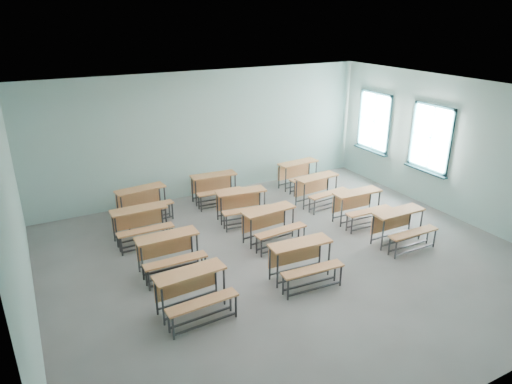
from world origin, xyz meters
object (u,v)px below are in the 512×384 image
desk_unit_r3c2 (300,171)px  desk_unit_r2c2 (319,186)px  desk_unit_r1c0 (169,249)px  desk_unit_r3c0 (143,199)px  desk_unit_r1c1 (271,221)px  desk_unit_r2c1 (242,202)px  desk_unit_r0c2 (401,223)px  desk_unit_r2c0 (141,220)px  desk_unit_r3c1 (215,184)px  desk_unit_r0c1 (303,257)px  desk_unit_r0c0 (193,287)px  desk_unit_r1c2 (360,202)px

desk_unit_r3c2 → desk_unit_r2c2: bearing=-105.3°
desk_unit_r1c0 → desk_unit_r3c0: same height
desk_unit_r1c0 → desk_unit_r1c1: size_ratio=0.96×
desk_unit_r2c1 → desk_unit_r0c2: bearing=-39.6°
desk_unit_r2c0 → desk_unit_r3c1: same height
desk_unit_r1c0 → desk_unit_r3c1: 3.39m
desk_unit_r0c2 → desk_unit_r2c0: size_ratio=1.00×
desk_unit_r3c2 → desk_unit_r3c1: bearing=171.9°
desk_unit_r3c0 → desk_unit_r3c2: 4.32m
desk_unit_r0c1 → desk_unit_r3c0: 4.37m
desk_unit_r2c1 → desk_unit_r0c0: bearing=-121.8°
desk_unit_r1c0 → desk_unit_r1c1: (2.24, 0.16, 0.00)m
desk_unit_r3c0 → desk_unit_r3c1: (1.86, 0.10, 0.00)m
desk_unit_r2c2 → desk_unit_r3c2: size_ratio=1.01×
desk_unit_r0c0 → desk_unit_r3c2: (4.58, 3.94, 0.00)m
desk_unit_r1c0 → desk_unit_r1c1: bearing=4.2°
desk_unit_r1c1 → desk_unit_r3c1: 2.54m
desk_unit_r0c0 → desk_unit_r2c1: bearing=47.8°
desk_unit_r1c2 → desk_unit_r3c1: (-2.45, 2.62, 0.00)m
desk_unit_r3c2 → desk_unit_r0c0: bearing=-144.2°
desk_unit_r0c1 → desk_unit_r3c2: size_ratio=0.99×
desk_unit_r0c0 → desk_unit_r1c1: (2.30, 1.54, 0.00)m
desk_unit_r0c1 → desk_unit_r0c2: 2.57m
desk_unit_r1c0 → desk_unit_r0c2: bearing=-14.2°
desk_unit_r0c0 → desk_unit_r2c2: bearing=28.9°
desk_unit_r2c0 → desk_unit_r1c2: bearing=-16.5°
desk_unit_r0c0 → desk_unit_r0c1: size_ratio=1.00×
desk_unit_r2c0 → desk_unit_r3c0: (0.34, 1.14, 0.00)m
desk_unit_r1c1 → desk_unit_r2c0: size_ratio=1.04×
desk_unit_r0c1 → desk_unit_r2c0: size_ratio=1.04×
desk_unit_r0c1 → desk_unit_r2c2: (2.29, 2.73, 0.00)m
desk_unit_r0c0 → desk_unit_r0c2: size_ratio=1.03×
desk_unit_r2c0 → desk_unit_r3c1: 2.53m
desk_unit_r1c0 → desk_unit_r2c2: size_ratio=0.94×
desk_unit_r2c2 → desk_unit_r1c2: bearing=-86.7°
desk_unit_r2c1 → desk_unit_r1c1: bearing=-79.5°
desk_unit_r2c0 → desk_unit_r2c2: same height
desk_unit_r0c1 → desk_unit_r1c0: bearing=148.9°
desk_unit_r0c0 → desk_unit_r1c0: same height
desk_unit_r0c1 → desk_unit_r3c2: bearing=61.0°
desk_unit_r1c1 → desk_unit_r3c0: 3.18m
desk_unit_r0c2 → desk_unit_r1c0: size_ratio=1.00×
desk_unit_r0c2 → desk_unit_r2c1: bearing=133.6°
desk_unit_r2c2 → desk_unit_r1c0: bearing=-168.7°
desk_unit_r1c1 → desk_unit_r3c0: same height
desk_unit_r1c2 → desk_unit_r3c1: same height
desk_unit_r0c1 → desk_unit_r1c0: (-2.01, 1.39, 0.00)m
desk_unit_r3c2 → desk_unit_r0c1: bearing=-127.4°
desk_unit_r2c2 → desk_unit_r3c2: bearing=73.6°
desk_unit_r2c2 → desk_unit_r3c1: 2.61m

